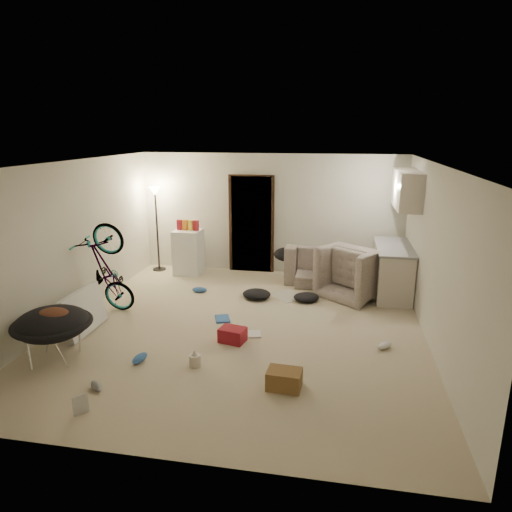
% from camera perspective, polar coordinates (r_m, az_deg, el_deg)
% --- Properties ---
extents(floor, '(5.50, 6.00, 0.02)m').
position_cam_1_polar(floor, '(7.15, -1.91, -9.00)').
color(floor, '#C5B697').
rests_on(floor, ground).
extents(ceiling, '(5.50, 6.00, 0.02)m').
position_cam_1_polar(ceiling, '(6.53, -2.11, 11.58)').
color(ceiling, white).
rests_on(ceiling, wall_back).
extents(wall_back, '(5.50, 0.02, 2.50)m').
position_cam_1_polar(wall_back, '(9.62, 1.84, 5.26)').
color(wall_back, beige).
rests_on(wall_back, floor).
extents(wall_front, '(5.50, 0.02, 2.50)m').
position_cam_1_polar(wall_front, '(4.01, -11.36, -9.95)').
color(wall_front, beige).
rests_on(wall_front, floor).
extents(wall_left, '(0.02, 6.00, 2.50)m').
position_cam_1_polar(wall_left, '(7.79, -22.27, 1.68)').
color(wall_left, beige).
rests_on(wall_left, floor).
extents(wall_right, '(0.02, 6.00, 2.50)m').
position_cam_1_polar(wall_right, '(6.72, 21.66, -0.32)').
color(wall_right, beige).
rests_on(wall_right, floor).
extents(doorway, '(0.85, 0.10, 2.04)m').
position_cam_1_polar(doorway, '(9.70, -0.55, 3.96)').
color(doorway, black).
rests_on(doorway, floor).
extents(door_trim, '(0.97, 0.04, 2.10)m').
position_cam_1_polar(door_trim, '(9.67, -0.58, 3.93)').
color(door_trim, black).
rests_on(door_trim, floor).
extents(floor_lamp, '(0.28, 0.28, 1.81)m').
position_cam_1_polar(floor_lamp, '(9.92, -12.39, 5.55)').
color(floor_lamp, black).
rests_on(floor_lamp, floor).
extents(kitchen_counter, '(0.60, 1.50, 0.88)m').
position_cam_1_polar(kitchen_counter, '(8.79, 16.65, -1.82)').
color(kitchen_counter, beige).
rests_on(kitchen_counter, floor).
extents(counter_top, '(0.64, 1.54, 0.04)m').
position_cam_1_polar(counter_top, '(8.67, 16.88, 1.09)').
color(counter_top, gray).
rests_on(counter_top, kitchen_counter).
extents(kitchen_uppers, '(0.38, 1.40, 0.65)m').
position_cam_1_polar(kitchen_uppers, '(8.50, 18.31, 7.92)').
color(kitchen_uppers, beige).
rests_on(kitchen_uppers, wall_right).
extents(sofa, '(1.96, 0.81, 0.57)m').
position_cam_1_polar(sofa, '(9.20, 9.84, -1.63)').
color(sofa, '#3B433B').
rests_on(sofa, floor).
extents(armchair, '(1.40, 1.37, 0.69)m').
position_cam_1_polar(armchair, '(8.64, 12.69, -2.50)').
color(armchair, '#3B433B').
rests_on(armchair, floor).
extents(bicycle, '(1.62, 0.79, 0.91)m').
position_cam_1_polar(bicycle, '(7.97, -17.97, -3.87)').
color(bicycle, black).
rests_on(bicycle, floor).
extents(book_asset, '(0.28, 0.28, 0.02)m').
position_cam_1_polar(book_asset, '(5.51, -21.83, -18.07)').
color(book_asset, maroon).
rests_on(book_asset, floor).
extents(mini_fridge, '(0.56, 0.56, 0.93)m').
position_cam_1_polar(mini_fridge, '(9.75, -8.45, 0.52)').
color(mini_fridge, white).
rests_on(mini_fridge, floor).
extents(snack_box_0, '(0.10, 0.07, 0.30)m').
position_cam_1_polar(snack_box_0, '(9.68, -9.53, 3.62)').
color(snack_box_0, maroon).
rests_on(snack_box_0, mini_fridge).
extents(snack_box_1, '(0.12, 0.10, 0.30)m').
position_cam_1_polar(snack_box_1, '(9.64, -8.85, 3.60)').
color(snack_box_1, '#BF6517').
rests_on(snack_box_1, mini_fridge).
extents(snack_box_2, '(0.11, 0.08, 0.30)m').
position_cam_1_polar(snack_box_2, '(9.61, -8.18, 3.58)').
color(snack_box_2, gold).
rests_on(snack_box_2, mini_fridge).
extents(snack_box_3, '(0.11, 0.09, 0.30)m').
position_cam_1_polar(snack_box_3, '(9.57, -7.49, 3.56)').
color(snack_box_3, maroon).
rests_on(snack_box_3, mini_fridge).
extents(saucer_chair, '(1.02, 1.02, 0.72)m').
position_cam_1_polar(saucer_chair, '(6.59, -24.03, -8.48)').
color(saucer_chair, silver).
rests_on(saucer_chair, floor).
extents(hoodie, '(0.50, 0.42, 0.22)m').
position_cam_1_polar(hoodie, '(6.46, -24.01, -6.96)').
color(hoodie, '#572D1E').
rests_on(hoodie, saucer_chair).
extents(sofa_drape, '(0.59, 0.50, 0.28)m').
position_cam_1_polar(sofa_drape, '(9.18, 3.98, 0.19)').
color(sofa_drape, black).
rests_on(sofa_drape, sofa).
extents(tv_box, '(0.25, 0.97, 0.65)m').
position_cam_1_polar(tv_box, '(7.37, -20.77, -6.51)').
color(tv_box, silver).
rests_on(tv_box, floor).
extents(drink_case_a, '(0.42, 0.31, 0.23)m').
position_cam_1_polar(drink_case_a, '(5.58, 3.54, -15.12)').
color(drink_case_a, brown).
rests_on(drink_case_a, floor).
extents(drink_case_b, '(0.41, 0.34, 0.21)m').
position_cam_1_polar(drink_case_b, '(6.67, -2.95, -9.81)').
color(drink_case_b, maroon).
rests_on(drink_case_b, floor).
extents(juicer, '(0.15, 0.15, 0.22)m').
position_cam_1_polar(juicer, '(6.09, -7.65, -12.71)').
color(juicer, beige).
rests_on(juicer, floor).
extents(newspaper, '(0.73, 0.75, 0.01)m').
position_cam_1_polar(newspaper, '(8.45, 4.00, -4.99)').
color(newspaper, '#BAB7AC').
rests_on(newspaper, floor).
extents(book_blue, '(0.32, 0.36, 0.03)m').
position_cam_1_polar(book_blue, '(7.44, -4.23, -7.83)').
color(book_blue, '#2D5BA4').
rests_on(book_blue, floor).
extents(book_white, '(0.23, 0.28, 0.02)m').
position_cam_1_polar(book_white, '(6.91, -0.18, -9.72)').
color(book_white, silver).
rests_on(book_white, floor).
extents(shoe_0, '(0.29, 0.14, 0.11)m').
position_cam_1_polar(shoe_0, '(8.67, -7.07, -4.21)').
color(shoe_0, '#2D5BA4').
rests_on(shoe_0, floor).
extents(shoe_2, '(0.18, 0.30, 0.11)m').
position_cam_1_polar(shoe_2, '(6.34, -14.34, -12.27)').
color(shoe_2, '#2D5BA4').
rests_on(shoe_2, floor).
extents(shoe_3, '(0.25, 0.23, 0.09)m').
position_cam_1_polar(shoe_3, '(5.88, -19.34, -15.09)').
color(shoe_3, slate).
rests_on(shoe_3, floor).
extents(shoe_4, '(0.27, 0.27, 0.10)m').
position_cam_1_polar(shoe_4, '(6.73, 15.72, -10.71)').
color(shoe_4, white).
rests_on(shoe_4, floor).
extents(clothes_lump_a, '(0.52, 0.45, 0.16)m').
position_cam_1_polar(clothes_lump_a, '(8.29, 0.08, -4.78)').
color(clothes_lump_a, black).
rests_on(clothes_lump_a, floor).
extents(clothes_lump_b, '(0.57, 0.54, 0.14)m').
position_cam_1_polar(clothes_lump_b, '(8.23, 6.30, -5.14)').
color(clothes_lump_b, black).
rests_on(clothes_lump_b, floor).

